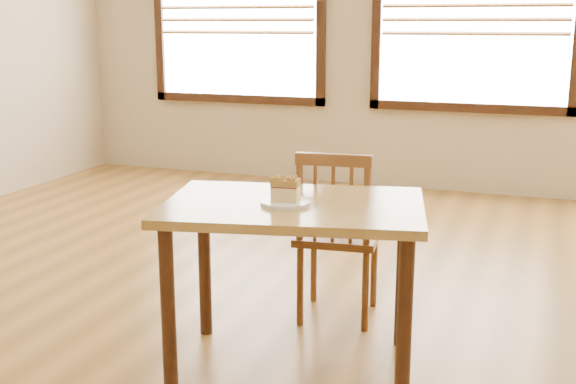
# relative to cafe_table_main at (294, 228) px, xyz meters

# --- Properties ---
(cafe_table_main) EXTENTS (1.21, 0.93, 0.75)m
(cafe_table_main) POSITION_rel_cafe_table_main_xyz_m (0.00, 0.00, 0.00)
(cafe_table_main) COLOR #AB8142
(cafe_table_main) RESTS_ON ground
(cafe_chair_main) EXTENTS (0.45, 0.45, 0.90)m
(cafe_chair_main) POSITION_rel_cafe_table_main_xyz_m (0.03, 0.58, -0.19)
(cafe_chair_main) COLOR brown
(cafe_chair_main) RESTS_ON ground
(plate) EXTENTS (0.21, 0.21, 0.02)m
(plate) POSITION_rel_cafe_table_main_xyz_m (-0.02, -0.04, 0.12)
(plate) COLOR white
(plate) RESTS_ON cafe_table_main
(cake_slice) EXTENTS (0.13, 0.10, 0.11)m
(cake_slice) POSITION_rel_cafe_table_main_xyz_m (-0.02, -0.05, 0.18)
(cake_slice) COLOR #F6E28B
(cake_slice) RESTS_ON plate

